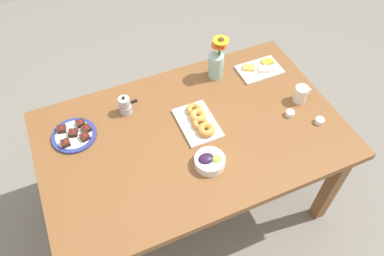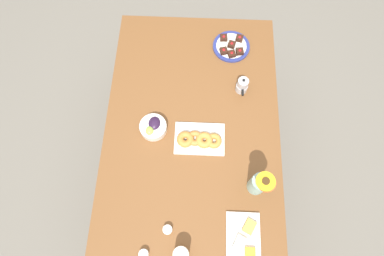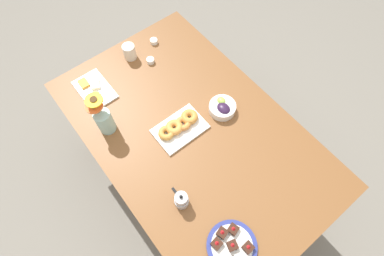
# 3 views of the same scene
# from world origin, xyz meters

# --- Properties ---
(ground_plane) EXTENTS (6.00, 6.00, 0.00)m
(ground_plane) POSITION_xyz_m (0.00, 0.00, 0.00)
(ground_plane) COLOR slate
(dining_table) EXTENTS (1.60, 1.00, 0.74)m
(dining_table) POSITION_xyz_m (0.00, 0.00, 0.65)
(dining_table) COLOR brown
(dining_table) RESTS_ON ground_plane
(coffee_mug) EXTENTS (0.11, 0.08, 0.10)m
(coffee_mug) POSITION_xyz_m (0.65, -0.03, 0.79)
(coffee_mug) COLOR silver
(coffee_mug) RESTS_ON dining_table
(grape_bowl) EXTENTS (0.15, 0.15, 0.07)m
(grape_bowl) POSITION_xyz_m (0.00, -0.22, 0.77)
(grape_bowl) COLOR white
(grape_bowl) RESTS_ON dining_table
(cheese_platter) EXTENTS (0.26, 0.17, 0.03)m
(cheese_platter) POSITION_xyz_m (0.57, 0.28, 0.75)
(cheese_platter) COLOR white
(cheese_platter) RESTS_ON dining_table
(croissant_platter) EXTENTS (0.19, 0.28, 0.05)m
(croissant_platter) POSITION_xyz_m (0.06, 0.04, 0.76)
(croissant_platter) COLOR white
(croissant_platter) RESTS_ON dining_table
(jam_cup_honey) EXTENTS (0.05, 0.05, 0.03)m
(jam_cup_honey) POSITION_xyz_m (0.54, -0.10, 0.76)
(jam_cup_honey) COLOR white
(jam_cup_honey) RESTS_ON dining_table
(jam_cup_berry) EXTENTS (0.05, 0.05, 0.03)m
(jam_cup_berry) POSITION_xyz_m (0.66, -0.21, 0.76)
(jam_cup_berry) COLOR white
(jam_cup_berry) RESTS_ON dining_table
(dessert_plate) EXTENTS (0.23, 0.23, 0.05)m
(dessert_plate) POSITION_xyz_m (-0.57, 0.23, 0.75)
(dessert_plate) COLOR navy
(dessert_plate) RESTS_ON dining_table
(flower_vase) EXTENTS (0.11, 0.10, 0.27)m
(flower_vase) POSITION_xyz_m (0.31, 0.35, 0.83)
(flower_vase) COLOR #99C1B7
(flower_vase) RESTS_ON dining_table
(moka_pot) EXTENTS (0.11, 0.07, 0.12)m
(moka_pot) POSITION_xyz_m (-0.27, 0.28, 0.79)
(moka_pot) COLOR #B7B7BC
(moka_pot) RESTS_ON dining_table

